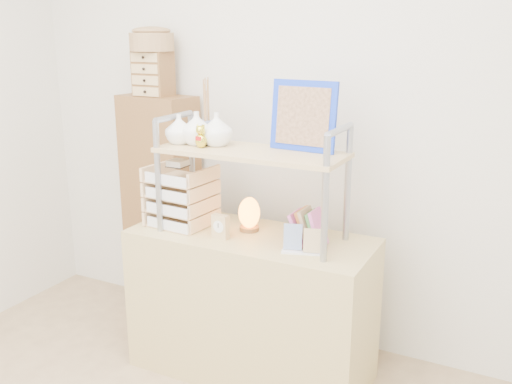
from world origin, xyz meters
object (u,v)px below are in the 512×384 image
(desk, at_px, (251,305))
(letter_tray, at_px, (180,199))
(cabinet, at_px, (162,207))
(salt_lamp, at_px, (249,214))

(desk, bearing_deg, letter_tray, -175.74)
(cabinet, height_order, letter_tray, cabinet)
(letter_tray, relative_size, salt_lamp, 1.98)
(letter_tray, bearing_deg, desk, 4.26)
(cabinet, bearing_deg, salt_lamp, -14.92)
(salt_lamp, bearing_deg, letter_tray, -166.63)
(desk, relative_size, letter_tray, 3.52)
(desk, height_order, letter_tray, letter_tray)
(cabinet, xyz_separation_m, letter_tray, (0.41, -0.40, 0.21))
(desk, relative_size, cabinet, 0.89)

